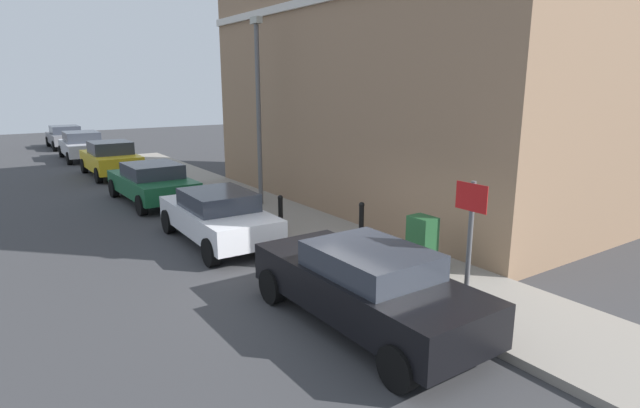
# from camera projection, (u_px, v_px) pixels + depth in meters

# --- Properties ---
(ground) EXTENTS (80.00, 80.00, 0.00)m
(ground) POSITION_uv_depth(u_px,v_px,m) (319.00, 288.00, 9.97)
(ground) COLOR #38383A
(sidewalk) EXTENTS (2.49, 30.00, 0.15)m
(sidewalk) POSITION_uv_depth(u_px,v_px,m) (263.00, 210.00, 15.84)
(sidewalk) COLOR gray
(sidewalk) RESTS_ON ground
(corner_building) EXTENTS (7.09, 13.62, 9.09)m
(corner_building) POSITION_uv_depth(u_px,v_px,m) (406.00, 64.00, 16.46)
(corner_building) COLOR #937256
(corner_building) RESTS_ON ground
(car_black) EXTENTS (1.82, 4.43, 1.39)m
(car_black) POSITION_uv_depth(u_px,v_px,m) (365.00, 285.00, 8.22)
(car_black) COLOR black
(car_black) RESTS_ON ground
(car_white) EXTENTS (1.88, 4.18, 1.34)m
(car_white) POSITION_uv_depth(u_px,v_px,m) (218.00, 215.00, 12.66)
(car_white) COLOR silver
(car_white) RESTS_ON ground
(car_green) EXTENTS (2.05, 4.36, 1.34)m
(car_green) POSITION_uv_depth(u_px,v_px,m) (152.00, 182.00, 17.04)
(car_green) COLOR #195933
(car_green) RESTS_ON ground
(car_yellow) EXTENTS (1.92, 4.10, 1.51)m
(car_yellow) POSITION_uv_depth(u_px,v_px,m) (111.00, 158.00, 21.97)
(car_yellow) COLOR gold
(car_yellow) RESTS_ON ground
(car_silver) EXTENTS (2.06, 4.38, 1.47)m
(car_silver) POSITION_uv_depth(u_px,v_px,m) (82.00, 145.00, 26.82)
(car_silver) COLOR #B7B7BC
(car_silver) RESTS_ON ground
(car_grey) EXTENTS (1.92, 4.09, 1.39)m
(car_grey) POSITION_uv_depth(u_px,v_px,m) (66.00, 136.00, 31.72)
(car_grey) COLOR slate
(car_grey) RESTS_ON ground
(utility_cabinet) EXTENTS (0.46, 0.61, 1.15)m
(utility_cabinet) POSITION_uv_depth(u_px,v_px,m) (422.00, 246.00, 10.36)
(utility_cabinet) COLOR #1E4C28
(utility_cabinet) RESTS_ON sidewalk
(bollard_near_cabinet) EXTENTS (0.14, 0.14, 1.04)m
(bollard_near_cabinet) POSITION_uv_depth(u_px,v_px,m) (361.00, 222.00, 12.09)
(bollard_near_cabinet) COLOR black
(bollard_near_cabinet) RESTS_ON sidewalk
(bollard_far_kerb) EXTENTS (0.14, 0.14, 1.04)m
(bollard_far_kerb) POSITION_uv_depth(u_px,v_px,m) (281.00, 214.00, 12.85)
(bollard_far_kerb) COLOR black
(bollard_far_kerb) RESTS_ON sidewalk
(street_sign) EXTENTS (0.08, 0.60, 2.30)m
(street_sign) POSITION_uv_depth(u_px,v_px,m) (470.00, 230.00, 7.98)
(street_sign) COLOR #59595B
(street_sign) RESTS_ON sidewalk
(lamppost) EXTENTS (0.20, 0.44, 5.72)m
(lamppost) POSITION_uv_depth(u_px,v_px,m) (258.00, 104.00, 15.67)
(lamppost) COLOR #59595B
(lamppost) RESTS_ON sidewalk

